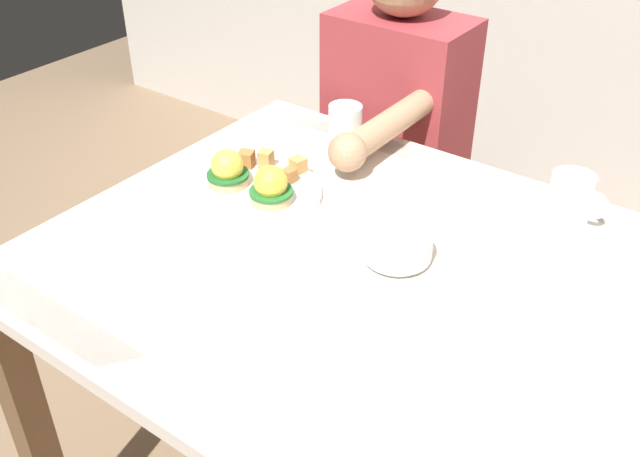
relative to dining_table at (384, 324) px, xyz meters
name	(u,v)px	position (x,y,z in m)	size (l,w,h in m)	color
dining_table	(384,324)	(0.00, 0.00, 0.00)	(1.20, 0.90, 0.74)	silver
eggs_benedict_plate	(252,185)	(-0.35, 0.06, 0.13)	(0.27, 0.27, 0.09)	white
fruit_bowl	(397,246)	(-0.01, 0.05, 0.14)	(0.12, 0.12, 0.05)	white
coffee_mug	(571,197)	(0.18, 0.34, 0.16)	(0.11, 0.08, 0.09)	white
fork	(505,294)	(0.18, 0.07, 0.11)	(0.14, 0.09, 0.00)	silver
water_glass_near	(345,135)	(-0.30, 0.31, 0.16)	(0.07, 0.07, 0.12)	silver
diner_person	(391,136)	(-0.36, 0.60, 0.02)	(0.34, 0.54, 1.14)	#33333D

